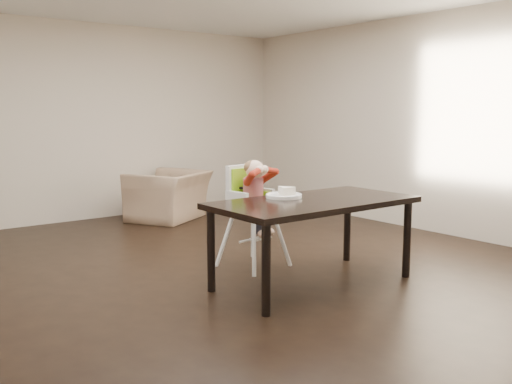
# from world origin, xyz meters

# --- Properties ---
(ground) EXTENTS (7.00, 7.00, 0.00)m
(ground) POSITION_xyz_m (0.00, 0.00, 0.00)
(ground) COLOR black
(ground) RESTS_ON ground
(room_walls) EXTENTS (6.02, 7.02, 2.71)m
(room_walls) POSITION_xyz_m (0.00, 0.00, 1.86)
(room_walls) COLOR beige
(room_walls) RESTS_ON ground
(dining_table) EXTENTS (1.80, 0.90, 0.75)m
(dining_table) POSITION_xyz_m (0.31, -0.62, 0.67)
(dining_table) COLOR black
(dining_table) RESTS_ON ground
(high_chair) EXTENTS (0.50, 0.50, 1.04)m
(high_chair) POSITION_xyz_m (0.24, 0.18, 0.74)
(high_chair) COLOR white
(high_chair) RESTS_ON ground
(plate) EXTENTS (0.41, 0.41, 0.09)m
(plate) POSITION_xyz_m (0.19, -0.37, 0.78)
(plate) COLOR white
(plate) RESTS_ON dining_table
(armchair) EXTENTS (1.22, 1.10, 0.90)m
(armchair) POSITION_xyz_m (0.77, 2.80, 0.45)
(armchair) COLOR tan
(armchair) RESTS_ON ground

